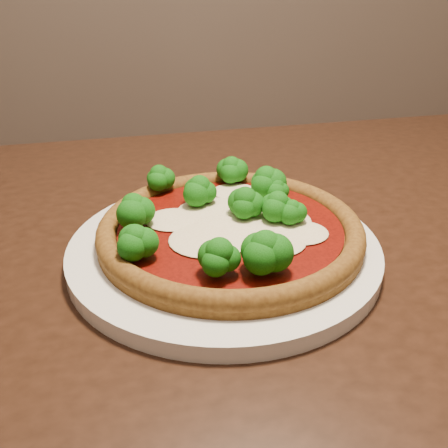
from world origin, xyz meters
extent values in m
cube|color=black|center=(0.10, 0.19, 0.73)|extent=(1.23, 1.01, 0.04)
cylinder|color=black|center=(0.57, 0.64, 0.35)|extent=(0.06, 0.06, 0.71)
cylinder|color=silver|center=(0.02, 0.16, 0.76)|extent=(0.34, 0.34, 0.02)
cylinder|color=brown|center=(0.03, 0.17, 0.77)|extent=(0.29, 0.29, 0.01)
torus|color=brown|center=(0.03, 0.17, 0.78)|extent=(0.29, 0.29, 0.02)
cylinder|color=#620B04|center=(0.03, 0.17, 0.78)|extent=(0.25, 0.25, 0.00)
ellipsoid|color=#F2E4C1|center=(0.10, 0.15, 0.78)|extent=(0.06, 0.05, 0.00)
ellipsoid|color=#F2E4C1|center=(0.08, 0.18, 0.78)|extent=(0.08, 0.08, 0.01)
ellipsoid|color=#F2E4C1|center=(0.01, 0.14, 0.78)|extent=(0.09, 0.08, 0.01)
ellipsoid|color=#F2E4C1|center=(0.01, 0.21, 0.78)|extent=(0.08, 0.07, 0.01)
ellipsoid|color=#F2E4C1|center=(0.06, 0.22, 0.78)|extent=(0.07, 0.06, 0.01)
ellipsoid|color=#F2E4C1|center=(0.05, 0.26, 0.78)|extent=(0.06, 0.05, 0.00)
ellipsoid|color=#F2E4C1|center=(0.07, 0.13, 0.78)|extent=(0.07, 0.06, 0.01)
ellipsoid|color=#F2E4C1|center=(0.04, 0.18, 0.78)|extent=(0.10, 0.09, 0.01)
ellipsoid|color=#F2E4C1|center=(-0.03, 0.19, 0.78)|extent=(0.06, 0.06, 0.01)
ellipsoid|color=#F2E4C1|center=(0.09, 0.15, 0.78)|extent=(0.06, 0.05, 0.00)
ellipsoid|color=#187A13|center=(0.00, 0.23, 0.81)|extent=(0.05, 0.05, 0.04)
ellipsoid|color=#187A13|center=(0.10, 0.17, 0.80)|extent=(0.03, 0.03, 0.03)
ellipsoid|color=#187A13|center=(0.05, 0.19, 0.81)|extent=(0.05, 0.05, 0.04)
ellipsoid|color=#187A13|center=(-0.07, 0.11, 0.81)|extent=(0.04, 0.04, 0.04)
ellipsoid|color=#187A13|center=(0.08, 0.24, 0.81)|extent=(0.05, 0.05, 0.04)
ellipsoid|color=#187A13|center=(-0.07, 0.18, 0.81)|extent=(0.05, 0.05, 0.04)
ellipsoid|color=#187A13|center=(0.01, 0.08, 0.81)|extent=(0.05, 0.05, 0.04)
ellipsoid|color=#187A13|center=(0.05, 0.29, 0.81)|extent=(0.04, 0.04, 0.04)
ellipsoid|color=#187A13|center=(0.08, 0.18, 0.81)|extent=(0.04, 0.04, 0.04)
ellipsoid|color=#187A13|center=(-0.05, 0.28, 0.80)|extent=(0.04, 0.04, 0.03)
ellipsoid|color=#187A13|center=(0.09, 0.23, 0.80)|extent=(0.03, 0.03, 0.03)
ellipsoid|color=#187A13|center=(0.05, 0.08, 0.81)|extent=(0.05, 0.05, 0.04)
camera|label=1|loc=(-0.03, -0.31, 1.04)|focal=40.00mm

